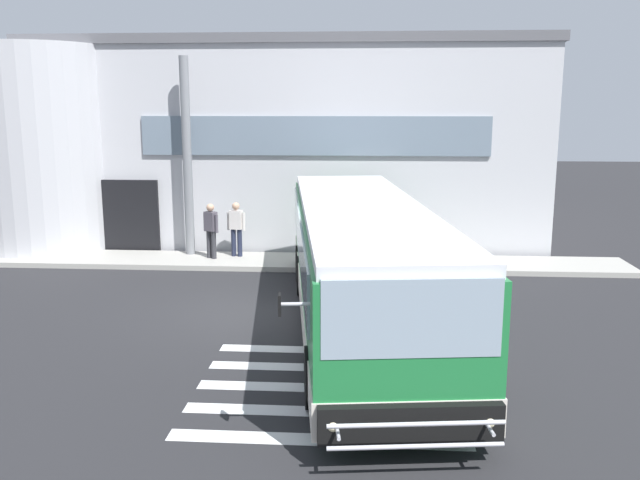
% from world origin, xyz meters
% --- Properties ---
extents(ground_plane, '(80.00, 90.00, 0.02)m').
position_xyz_m(ground_plane, '(0.00, 0.00, -0.01)').
color(ground_plane, '#232326').
rests_on(ground_plane, ground).
extents(bay_paint_stripes, '(4.40, 3.96, 0.01)m').
position_xyz_m(bay_paint_stripes, '(2.00, -4.20, 0.00)').
color(bay_paint_stripes, silver).
rests_on(bay_paint_stripes, ground).
extents(terminal_building, '(18.58, 13.80, 6.88)m').
position_xyz_m(terminal_building, '(-0.66, 11.53, 3.43)').
color(terminal_building, '#B7B7BC').
rests_on(terminal_building, ground).
extents(boarding_curb, '(20.78, 2.00, 0.15)m').
position_xyz_m(boarding_curb, '(0.00, 4.80, 0.07)').
color(boarding_curb, '#9E9B93').
rests_on(boarding_curb, ground).
extents(entry_support_column, '(0.28, 0.28, 6.03)m').
position_xyz_m(entry_support_column, '(-2.85, 5.40, 3.16)').
color(entry_support_column, slate).
rests_on(entry_support_column, boarding_curb).
extents(bus_main_foreground, '(3.98, 12.21, 2.70)m').
position_xyz_m(bus_main_foreground, '(2.54, -0.90, 1.34)').
color(bus_main_foreground, '#1E7238').
rests_on(bus_main_foreground, ground).
extents(passenger_near_column, '(0.51, 0.39, 1.68)m').
position_xyz_m(passenger_near_column, '(-2.05, 4.83, 1.08)').
color(passenger_near_column, '#2D2D33').
rests_on(passenger_near_column, boarding_curb).
extents(passenger_by_doorway, '(0.58, 0.43, 1.68)m').
position_xyz_m(passenger_by_doorway, '(-1.33, 5.19, 1.11)').
color(passenger_by_doorway, '#1E2338').
rests_on(passenger_by_doorway, boarding_curb).
extents(safety_bollard_yellow, '(0.18, 0.18, 0.90)m').
position_xyz_m(safety_bollard_yellow, '(1.65, 3.60, 0.45)').
color(safety_bollard_yellow, yellow).
rests_on(safety_bollard_yellow, ground).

